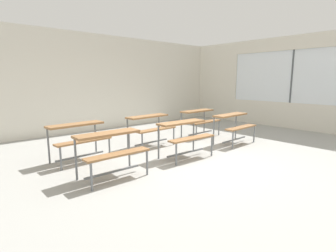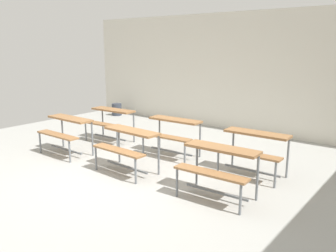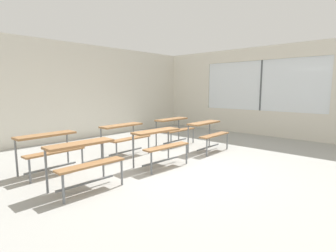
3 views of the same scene
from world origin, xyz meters
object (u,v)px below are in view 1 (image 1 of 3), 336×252
Objects in this scene: desk_bench_r1c1 at (150,123)px; desk_bench_r1c0 at (79,133)px; desk_bench_r1c2 at (200,117)px; desk_bench_r0c1 at (185,131)px; desk_bench_r0c0 at (111,144)px; desk_bench_r0c2 at (234,122)px.

desk_bench_r1c0 is at bearing 177.60° from desk_bench_r1c1.
desk_bench_r1c1 is 1.76m from desk_bench_r1c2.
desk_bench_r0c1 is at bearing -94.37° from desk_bench_r1c1.
desk_bench_r0c0 is 0.98× the size of desk_bench_r0c1.
desk_bench_r1c2 is (1.76, -0.04, 0.00)m from desk_bench_r1c1.
desk_bench_r1c0 and desk_bench_r1c1 have the same top height.
desk_bench_r1c2 is at bearing 19.18° from desk_bench_r0c0.
desk_bench_r0c2 is 0.99× the size of desk_bench_r1c0.
desk_bench_r0c0 is at bearing 178.48° from desk_bench_r0c2.
desk_bench_r0c1 is 2.15m from desk_bench_r1c2.
desk_bench_r1c1 is (-1.74, 1.19, 0.00)m from desk_bench_r0c2.
desk_bench_r1c1 is (1.79, 0.00, 0.00)m from desk_bench_r1c0.
desk_bench_r0c0 and desk_bench_r0c2 have the same top height.
desk_bench_r0c0 is at bearing -162.71° from desk_bench_r1c2.
desk_bench_r0c1 is 2.13m from desk_bench_r1c0.
desk_bench_r1c0 is at bearing 92.02° from desk_bench_r0c0.
desk_bench_r0c2 and desk_bench_r1c2 have the same top height.
desk_bench_r0c0 is 3.71m from desk_bench_r1c2.
desk_bench_r1c2 is (1.80, 1.18, 0.00)m from desk_bench_r0c1.
desk_bench_r0c2 is 1.00× the size of desk_bench_r1c1.
desk_bench_r1c1 is 1.01× the size of desk_bench_r1c2.
desk_bench_r0c1 is at bearing 0.83° from desk_bench_r0c0.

